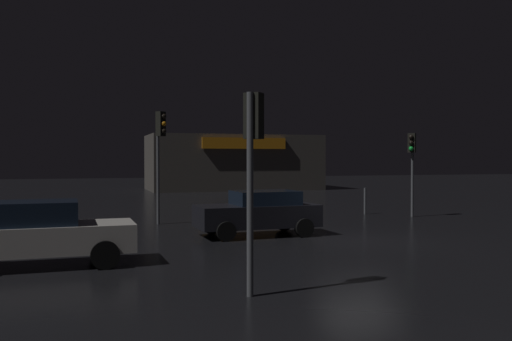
# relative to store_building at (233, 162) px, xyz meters

# --- Properties ---
(ground_plane) EXTENTS (120.00, 120.00, 0.00)m
(ground_plane) POSITION_rel_store_building_xyz_m (-3.94, -29.62, -2.29)
(ground_plane) COLOR black
(store_building) EXTENTS (14.16, 6.91, 4.56)m
(store_building) POSITION_rel_store_building_xyz_m (0.00, 0.00, 0.00)
(store_building) COLOR #4C4742
(store_building) RESTS_ON ground
(traffic_signal_main) EXTENTS (0.41, 0.43, 4.47)m
(traffic_signal_main) POSITION_rel_store_building_xyz_m (-9.27, -23.19, 1.06)
(traffic_signal_main) COLOR #595B60
(traffic_signal_main) RESTS_ON ground
(traffic_signal_opposite) EXTENTS (0.42, 0.42, 3.86)m
(traffic_signal_opposite) POSITION_rel_store_building_xyz_m (-9.11, -35.08, 0.56)
(traffic_signal_opposite) COLOR #595B60
(traffic_signal_opposite) RESTS_ON ground
(traffic_signal_cross_right) EXTENTS (0.42, 0.42, 3.74)m
(traffic_signal_cross_right) POSITION_rel_store_building_xyz_m (1.79, -23.85, 0.53)
(traffic_signal_cross_right) COLOR #595B60
(traffic_signal_cross_right) RESTS_ON ground
(car_far) EXTENTS (4.15, 2.10, 1.52)m
(car_far) POSITION_rel_store_building_xyz_m (-6.53, -27.40, -1.49)
(car_far) COLOR black
(car_far) RESTS_ON ground
(car_crossing) EXTENTS (4.45, 1.97, 1.59)m
(car_crossing) POSITION_rel_store_building_xyz_m (-13.25, -30.91, -1.47)
(car_crossing) COLOR silver
(car_crossing) RESTS_ON ground
(bollard_kerb_a) EXTENTS (0.11, 0.11, 1.23)m
(bollard_kerb_a) POSITION_rel_store_building_xyz_m (0.44, -22.06, -1.67)
(bollard_kerb_a) COLOR #595B60
(bollard_kerb_a) RESTS_ON ground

